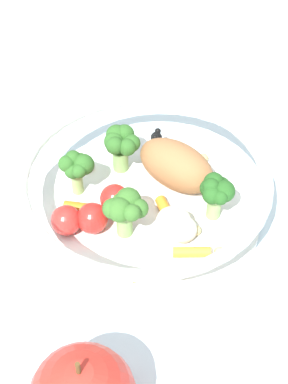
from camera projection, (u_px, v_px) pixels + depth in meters
name	position (u px, v px, depth m)	size (l,w,h in m)	color
ground_plane	(154.00, 205.00, 0.62)	(2.40, 2.40, 0.00)	silver
food_container	(147.00, 192.00, 0.59)	(0.25, 0.25, 0.07)	white
folded_napkin	(172.00, 66.00, 0.79)	(0.11, 0.14, 0.01)	silver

